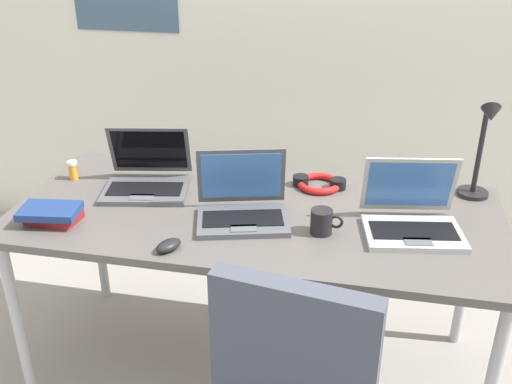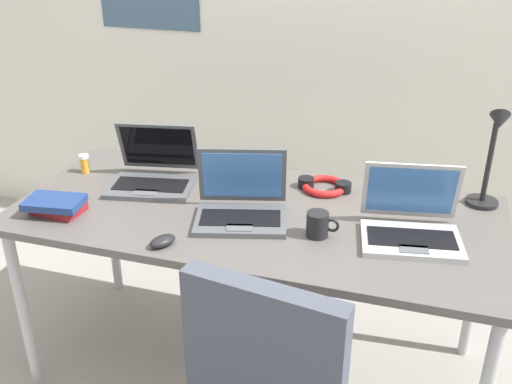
% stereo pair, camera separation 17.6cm
% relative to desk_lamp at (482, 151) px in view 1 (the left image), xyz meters
% --- Properties ---
extents(ground_plane, '(12.00, 12.00, 0.00)m').
position_rel_desk_lamp_xyz_m(ground_plane, '(-0.80, -0.28, -0.94)').
color(ground_plane, gray).
extents(wall_back, '(6.00, 0.13, 2.60)m').
position_rel_desk_lamp_xyz_m(wall_back, '(-0.80, 0.82, 0.36)').
color(wall_back, silver).
rests_on(wall_back, ground_plane).
extents(desk, '(1.80, 0.80, 0.74)m').
position_rel_desk_lamp_xyz_m(desk, '(-0.80, -0.28, -0.25)').
color(desk, '#595451').
rests_on(desk, ground_plane).
extents(desk_lamp, '(0.12, 0.18, 0.40)m').
position_rel_desk_lamp_xyz_m(desk_lamp, '(0.00, 0.00, 0.00)').
color(desk_lamp, black).
rests_on(desk_lamp, desk).
extents(laptop_near_lamp, '(0.38, 0.35, 0.23)m').
position_rel_desk_lamp_xyz_m(laptop_near_lamp, '(-1.26, -0.18, -0.15)').
color(laptop_near_lamp, '#515459').
rests_on(laptop_near_lamp, desk).
extents(laptop_mid_desk, '(0.37, 0.33, 0.24)m').
position_rel_desk_lamp_xyz_m(laptop_mid_desk, '(-0.24, -0.30, -0.15)').
color(laptop_mid_desk, '#B7BABC').
rests_on(laptop_mid_desk, desk).
extents(laptop_by_keyboard, '(0.38, 0.33, 0.24)m').
position_rel_desk_lamp_xyz_m(laptop_by_keyboard, '(-0.84, -0.34, -0.15)').
color(laptop_by_keyboard, '#515459').
rests_on(laptop_by_keyboard, desk).
extents(computer_mouse, '(0.10, 0.11, 0.03)m').
position_rel_desk_lamp_xyz_m(computer_mouse, '(-1.03, -0.60, -0.18)').
color(computer_mouse, black).
rests_on(computer_mouse, desk).
extents(cell_phone, '(0.08, 0.14, 0.01)m').
position_rel_desk_lamp_xyz_m(cell_phone, '(-0.92, -0.09, -0.19)').
color(cell_phone, black).
rests_on(cell_phone, desk).
extents(headphones, '(0.21, 0.18, 0.04)m').
position_rel_desk_lamp_xyz_m(headphones, '(-0.60, -0.02, -0.18)').
color(headphones, red).
rests_on(headphones, desk).
extents(pill_bottle, '(0.04, 0.04, 0.08)m').
position_rel_desk_lamp_xyz_m(pill_bottle, '(-1.60, -0.15, -0.16)').
color(pill_bottle, gold).
rests_on(pill_bottle, desk).
extents(book_stack, '(0.22, 0.16, 0.06)m').
position_rel_desk_lamp_xyz_m(book_stack, '(-1.50, -0.50, -0.17)').
color(book_stack, maroon).
rests_on(book_stack, desk).
extents(coffee_mug, '(0.11, 0.08, 0.09)m').
position_rel_desk_lamp_xyz_m(coffee_mug, '(-0.55, -0.38, -0.15)').
color(coffee_mug, black).
rests_on(coffee_mug, desk).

